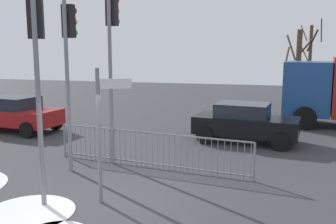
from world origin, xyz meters
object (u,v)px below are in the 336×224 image
Objects in this scene: direction_sign_post at (102,129)px; car_black_mid at (245,122)px; traffic_light_mid_left at (69,48)px; car_red_far at (16,113)px; traffic_light_foreground_right at (37,51)px; bare_tree_right at (310,61)px; bare_tree_centre at (298,67)px; traffic_light_rear_right at (112,39)px.

direction_sign_post reaches higher than car_black_mid.
traffic_light_mid_left reaches higher than car_red_far.
car_red_far is at bearing 107.43° from traffic_light_foreground_right.
car_black_mid is (2.78, 6.68, -0.96)m from direction_sign_post.
bare_tree_right is (7.37, 19.02, -0.78)m from traffic_light_foreground_right.
bare_tree_right is at bearing 46.26° from traffic_light_foreground_right.
bare_tree_right reaches higher than bare_tree_centre.
direction_sign_post is 0.77× the size of car_red_far.
traffic_light_mid_left is (-0.90, -0.93, -0.25)m from traffic_light_rear_right.
traffic_light_foreground_right is 1.18× the size of car_black_mid.
bare_tree_right reaches higher than traffic_light_mid_left.
car_black_mid is at bearing -105.20° from bare_tree_centre.
direction_sign_post is at bearing -6.97° from traffic_light_foreground_right.
car_red_far is 9.59m from car_black_mid.
car_black_mid is (4.07, 7.04, -2.67)m from traffic_light_foreground_right.
traffic_light_foreground_right is 1.03× the size of bare_tree_centre.
bare_tree_right is at bearing 51.50° from direction_sign_post.
car_red_far is at bearing -142.14° from bare_tree_centre.
traffic_light_rear_right reaches higher than direction_sign_post.
car_black_mid is at bearing 46.94° from direction_sign_post.
traffic_light_rear_right is at bearing 87.28° from direction_sign_post.
traffic_light_rear_right is 6.05m from car_black_mid.
traffic_light_rear_right reaches higher than car_black_mid.
traffic_light_foreground_right reaches higher than direction_sign_post.
car_red_far is at bearing 117.14° from direction_sign_post.
traffic_light_mid_left is 1.20× the size of car_black_mid.
direction_sign_post is 0.68× the size of bare_tree_centre.
car_black_mid is 0.75× the size of bare_tree_right.
car_red_far is (-5.51, 6.57, -2.67)m from traffic_light_foreground_right.
direction_sign_post is (0.95, -2.97, -2.02)m from traffic_light_rear_right.
traffic_light_rear_right is at bearing -20.63° from car_red_far.
traffic_light_foreground_right is at bearing -112.61° from car_black_mid.
bare_tree_centre is at bearing 72.00° from traffic_light_rear_right.
traffic_light_rear_right reaches higher than traffic_light_mid_left.
traffic_light_mid_left is at bearing 111.73° from direction_sign_post.
traffic_light_foreground_right is 20.41m from bare_tree_right.
traffic_light_rear_right is at bearing -114.14° from bare_tree_right.
traffic_light_mid_left is at bearing -127.47° from car_black_mid.
traffic_light_foreground_right is at bearing -111.19° from bare_tree_right.
car_red_far is 0.75× the size of bare_tree_right.
direction_sign_post is 7.30m from car_black_mid.
direction_sign_post is at bearing -64.23° from traffic_light_rear_right.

